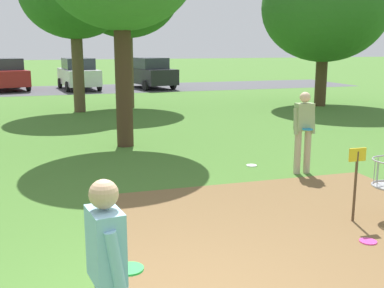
{
  "coord_description": "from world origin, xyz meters",
  "views": [
    {
      "loc": [
        -1.18,
        -4.12,
        2.67
      ],
      "look_at": [
        1.11,
        3.39,
        1.0
      ],
      "focal_mm": 44.24,
      "sensor_mm": 36.0,
      "label": 1
    }
  ],
  "objects_px": {
    "parked_car_center_right": "(79,74)",
    "parked_car_rightmost": "(150,73)",
    "parked_car_center_left": "(6,74)",
    "player_throwing": "(107,274)",
    "frisbee_far_left": "(368,241)",
    "frisbee_by_tee": "(252,165)",
    "tree_mid_center": "(325,8)",
    "player_foreground_watching": "(304,128)"
  },
  "relations": [
    {
      "from": "frisbee_far_left",
      "to": "parked_car_rightmost",
      "type": "height_order",
      "value": "parked_car_rightmost"
    },
    {
      "from": "player_foreground_watching",
      "to": "frisbee_by_tee",
      "type": "relative_size",
      "value": 7.31
    },
    {
      "from": "player_throwing",
      "to": "parked_car_center_left",
      "type": "xyz_separation_m",
      "value": [
        -2.61,
        26.39,
        -0.05
      ]
    },
    {
      "from": "parked_car_rightmost",
      "to": "frisbee_far_left",
      "type": "bearing_deg",
      "value": -94.67
    },
    {
      "from": "frisbee_far_left",
      "to": "parked_car_rightmost",
      "type": "distance_m",
      "value": 23.44
    },
    {
      "from": "player_throwing",
      "to": "parked_car_rightmost",
      "type": "relative_size",
      "value": 0.38
    },
    {
      "from": "parked_car_center_left",
      "to": "parked_car_rightmost",
      "type": "relative_size",
      "value": 1.01
    },
    {
      "from": "parked_car_center_left",
      "to": "parked_car_center_right",
      "type": "height_order",
      "value": "same"
    },
    {
      "from": "tree_mid_center",
      "to": "parked_car_center_right",
      "type": "distance_m",
      "value": 14.75
    },
    {
      "from": "frisbee_by_tee",
      "to": "parked_car_center_right",
      "type": "bearing_deg",
      "value": 97.2
    },
    {
      "from": "frisbee_by_tee",
      "to": "frisbee_far_left",
      "type": "height_order",
      "value": "same"
    },
    {
      "from": "player_throwing",
      "to": "frisbee_far_left",
      "type": "relative_size",
      "value": 7.22
    },
    {
      "from": "tree_mid_center",
      "to": "parked_car_rightmost",
      "type": "bearing_deg",
      "value": 117.55
    },
    {
      "from": "player_throwing",
      "to": "parked_car_rightmost",
      "type": "height_order",
      "value": "parked_car_rightmost"
    },
    {
      "from": "parked_car_center_right",
      "to": "parked_car_rightmost",
      "type": "relative_size",
      "value": 0.98
    },
    {
      "from": "parked_car_center_right",
      "to": "frisbee_far_left",
      "type": "bearing_deg",
      "value": -84.47
    },
    {
      "from": "player_foreground_watching",
      "to": "player_throwing",
      "type": "relative_size",
      "value": 1.0
    },
    {
      "from": "frisbee_far_left",
      "to": "parked_car_center_left",
      "type": "height_order",
      "value": "parked_car_center_left"
    },
    {
      "from": "player_foreground_watching",
      "to": "frisbee_far_left",
      "type": "bearing_deg",
      "value": -105.09
    },
    {
      "from": "player_foreground_watching",
      "to": "parked_car_rightmost",
      "type": "xyz_separation_m",
      "value": [
        0.99,
        19.93,
        -0.05
      ]
    },
    {
      "from": "parked_car_center_left",
      "to": "parked_car_center_right",
      "type": "relative_size",
      "value": 1.03
    },
    {
      "from": "frisbee_by_tee",
      "to": "frisbee_far_left",
      "type": "relative_size",
      "value": 0.99
    },
    {
      "from": "frisbee_by_tee",
      "to": "parked_car_center_right",
      "type": "distance_m",
      "value": 19.64
    },
    {
      "from": "frisbee_far_left",
      "to": "parked_car_center_right",
      "type": "bearing_deg",
      "value": 95.53
    },
    {
      "from": "frisbee_by_tee",
      "to": "player_foreground_watching",
      "type": "bearing_deg",
      "value": -48.53
    },
    {
      "from": "frisbee_far_left",
      "to": "parked_car_rightmost",
      "type": "bearing_deg",
      "value": 85.33
    },
    {
      "from": "player_foreground_watching",
      "to": "parked_car_center_left",
      "type": "bearing_deg",
      "value": 108.93
    },
    {
      "from": "parked_car_center_right",
      "to": "parked_car_rightmost",
      "type": "height_order",
      "value": "same"
    },
    {
      "from": "player_foreground_watching",
      "to": "parked_car_center_right",
      "type": "xyz_separation_m",
      "value": [
        -3.22,
        20.33,
        -0.05
      ]
    },
    {
      "from": "frisbee_far_left",
      "to": "parked_car_center_right",
      "type": "xyz_separation_m",
      "value": [
        -2.3,
        23.75,
        0.91
      ]
    },
    {
      "from": "player_throwing",
      "to": "parked_car_rightmost",
      "type": "bearing_deg",
      "value": 77.33
    },
    {
      "from": "player_foreground_watching",
      "to": "parked_car_center_right",
      "type": "relative_size",
      "value": 0.39
    },
    {
      "from": "frisbee_far_left",
      "to": "tree_mid_center",
      "type": "distance_m",
      "value": 15.48
    },
    {
      "from": "parked_car_rightmost",
      "to": "frisbee_by_tee",
      "type": "bearing_deg",
      "value": -95.23
    },
    {
      "from": "player_throwing",
      "to": "frisbee_by_tee",
      "type": "bearing_deg",
      "value": 57.17
    },
    {
      "from": "parked_car_rightmost",
      "to": "player_throwing",
      "type": "bearing_deg",
      "value": -102.67
    },
    {
      "from": "player_foreground_watching",
      "to": "frisbee_by_tee",
      "type": "xyz_separation_m",
      "value": [
        -0.76,
        0.86,
        -0.96
      ]
    },
    {
      "from": "player_throwing",
      "to": "frisbee_far_left",
      "type": "xyz_separation_m",
      "value": [
        3.74,
        1.77,
        -0.96
      ]
    },
    {
      "from": "frisbee_by_tee",
      "to": "tree_mid_center",
      "type": "xyz_separation_m",
      "value": [
        7.13,
        8.74,
        4.13
      ]
    },
    {
      "from": "player_foreground_watching",
      "to": "player_throwing",
      "type": "xyz_separation_m",
      "value": [
        -4.66,
        -5.19,
        0.0
      ]
    },
    {
      "from": "parked_car_center_left",
      "to": "parked_car_rightmost",
      "type": "bearing_deg",
      "value": -8.75
    },
    {
      "from": "player_throwing",
      "to": "parked_car_center_right",
      "type": "xyz_separation_m",
      "value": [
        1.44,
        25.52,
        -0.05
      ]
    }
  ]
}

